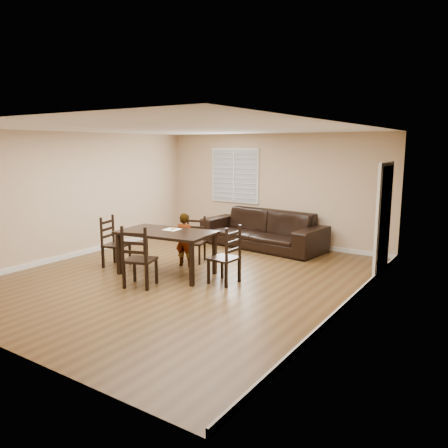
{
  "coord_description": "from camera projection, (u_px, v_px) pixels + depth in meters",
  "views": [
    {
      "loc": [
        4.89,
        -6.13,
        2.4
      ],
      "look_at": [
        0.59,
        0.39,
        1.0
      ],
      "focal_mm": 35.0,
      "sensor_mm": 36.0,
      "label": 1
    }
  ],
  "objects": [
    {
      "name": "ground",
      "position": [
        186.0,
        277.0,
        8.11
      ],
      "size": [
        7.0,
        7.0,
        0.0
      ],
      "primitive_type": "plane",
      "color": "brown",
      "rests_on": "ground"
    },
    {
      "name": "room",
      "position": [
        192.0,
        179.0,
        7.92
      ],
      "size": [
        6.04,
        7.04,
        2.72
      ],
      "color": "#CBAC89",
      "rests_on": "ground"
    },
    {
      "name": "dining_table",
      "position": [
        166.0,
        236.0,
        8.17
      ],
      "size": [
        1.87,
        1.19,
        0.83
      ],
      "rotation": [
        0.0,
        0.0,
        0.11
      ],
      "color": "black",
      "rests_on": "ground"
    },
    {
      "name": "chair_near",
      "position": [
        195.0,
        241.0,
        9.2
      ],
      "size": [
        0.53,
        0.51,
        0.95
      ],
      "rotation": [
        0.0,
        0.0,
        0.31
      ],
      "color": "black",
      "rests_on": "ground"
    },
    {
      "name": "chair_far",
      "position": [
        137.0,
        260.0,
        7.38
      ],
      "size": [
        0.61,
        0.59,
        1.09
      ],
      "rotation": [
        0.0,
        0.0,
        3.46
      ],
      "color": "black",
      "rests_on": "ground"
    },
    {
      "name": "chair_left",
      "position": [
        111.0,
        243.0,
        8.8
      ],
      "size": [
        0.52,
        0.54,
        1.02
      ],
      "rotation": [
        0.0,
        0.0,
        1.8
      ],
      "color": "black",
      "rests_on": "ground"
    },
    {
      "name": "chair_right",
      "position": [
        230.0,
        258.0,
        7.6
      ],
      "size": [
        0.46,
        0.49,
        1.04
      ],
      "rotation": [
        0.0,
        0.0,
        -1.61
      ],
      "color": "black",
      "rests_on": "ground"
    },
    {
      "name": "child",
      "position": [
        185.0,
        240.0,
        8.76
      ],
      "size": [
        0.45,
        0.35,
        1.09
      ],
      "primitive_type": "imported",
      "rotation": [
        0.0,
        0.0,
        3.41
      ],
      "color": "gray",
      "rests_on": "ground"
    },
    {
      "name": "napkin",
      "position": [
        172.0,
        229.0,
        8.32
      ],
      "size": [
        0.31,
        0.31,
        0.0
      ],
      "primitive_type": "cube",
      "rotation": [
        0.0,
        0.0,
        0.11
      ],
      "color": "white",
      "rests_on": "dining_table"
    },
    {
      "name": "donut",
      "position": [
        173.0,
        228.0,
        8.31
      ],
      "size": [
        0.09,
        0.09,
        0.03
      ],
      "color": "#BD7744",
      "rests_on": "napkin"
    },
    {
      "name": "sofa",
      "position": [
        262.0,
        229.0,
        10.41
      ],
      "size": [
        3.12,
        1.51,
        0.88
      ],
      "primitive_type": "imported",
      "rotation": [
        0.0,
        0.0,
        -0.12
      ],
      "color": "black",
      "rests_on": "ground"
    }
  ]
}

